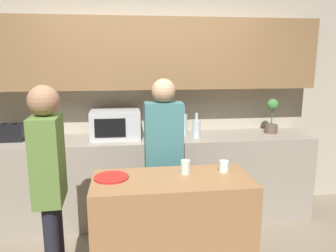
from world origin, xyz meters
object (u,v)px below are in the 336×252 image
toaster (10,132)px  person_left (49,178)px  bottle_0 (178,124)px  cup_0 (224,166)px  bottle_1 (183,124)px  plate_on_island (111,177)px  potted_plant (272,116)px  cup_1 (185,167)px  person_center (164,151)px  bottle_2 (196,128)px  microwave (115,124)px

toaster → person_left: size_ratio=0.16×
bottle_0 → cup_0: 1.17m
bottle_1 → plate_on_island: size_ratio=1.21×
toaster → cup_0: toaster is taller
potted_plant → cup_0: bearing=-129.4°
plate_on_island → bottle_1: bearing=57.5°
toaster → cup_1: 1.97m
bottle_0 → toaster: bearing=-177.8°
person_center → toaster: bearing=-22.9°
cup_0 → cup_1: size_ratio=0.81×
plate_on_island → person_left: 0.44m
potted_plant → person_center: (-1.32, -0.64, -0.18)m
bottle_1 → cup_1: (-0.20, -1.18, -0.11)m
bottle_2 → cup_1: bottle_2 is taller
cup_1 → person_left: (-1.00, -0.11, 0.00)m
bottle_1 → cup_1: 1.20m
microwave → person_left: 1.29m
bottle_0 → bottle_2: bottle_0 is taller
potted_plant → person_left: size_ratio=0.25×
microwave → cup_1: microwave is taller
microwave → cup_1: (0.56, -1.09, -0.14)m
toaster → bottle_0: 1.77m
bottle_2 → cup_1: size_ratio=2.47×
cup_1 → bottle_2: bearing=73.0°
plate_on_island → cup_0: bearing=2.5°
potted_plant → person_center: bearing=-154.1°
cup_1 → person_center: person_center is taller
microwave → toaster: size_ratio=2.00×
bottle_2 → person_left: size_ratio=0.17×
potted_plant → plate_on_island: bearing=-147.7°
person_left → microwave: bearing=158.1°
toaster → bottle_1: bearing=2.6°
microwave → bottle_0: 0.70m
toaster → bottle_0: bearing=2.2°
cup_0 → cup_1: bearing=-178.0°
person_left → bottle_2: bearing=128.4°
toaster → plate_on_island: toaster is taller
bottle_0 → cup_1: (-0.13, -1.16, -0.11)m
cup_0 → person_left: person_left is taller
cup_1 → bottle_0: bearing=83.6°
bottle_0 → person_center: 0.76m
microwave → bottle_1: 0.76m
potted_plant → bottle_0: 1.08m
microwave → cup_0: size_ratio=5.89×
microwave → person_center: (0.45, -0.64, -0.13)m
microwave → bottle_0: bearing=5.6°
potted_plant → bottle_1: potted_plant is taller
potted_plant → cup_0: (-0.89, -1.08, -0.20)m
person_left → plate_on_island: bearing=99.5°
potted_plant → plate_on_island: 2.11m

